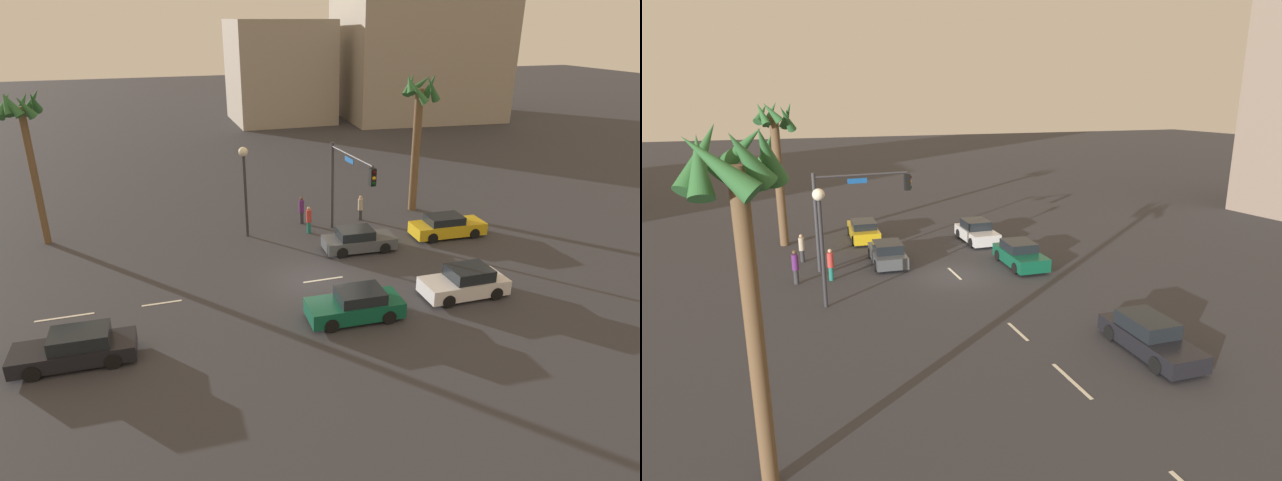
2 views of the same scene
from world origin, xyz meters
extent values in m
plane|color=#333338|center=(0.00, 0.00, 0.00)|extent=(220.00, 220.00, 0.00)
cube|color=silver|center=(-11.98, 0.00, 0.01)|extent=(2.53, 0.14, 0.01)
cube|color=silver|center=(-7.70, 0.00, 0.01)|extent=(1.86, 0.14, 0.01)
cube|color=silver|center=(0.41, 0.00, 0.01)|extent=(2.16, 0.14, 0.01)
cube|color=silver|center=(6.40, -3.69, 0.52)|extent=(4.18, 1.89, 0.72)
cube|color=black|center=(6.65, -3.70, 1.17)|extent=(2.02, 1.65, 0.57)
cylinder|color=black|center=(5.10, -4.55, 0.32)|extent=(0.64, 0.23, 0.64)
cylinder|color=black|center=(5.12, -2.81, 0.32)|extent=(0.64, 0.23, 0.64)
cylinder|color=black|center=(7.68, -4.58, 0.32)|extent=(0.64, 0.23, 0.64)
cylinder|color=black|center=(7.70, -2.84, 0.32)|extent=(0.64, 0.23, 0.64)
cube|color=black|center=(-11.15, -3.92, 0.48)|extent=(4.67, 1.83, 0.65)
cube|color=black|center=(-10.88, -3.93, 1.10)|extent=(2.26, 1.56, 0.57)
cylinder|color=black|center=(-12.61, -4.68, 0.32)|extent=(0.65, 0.24, 0.64)
cylinder|color=black|center=(-12.57, -3.08, 0.32)|extent=(0.65, 0.24, 0.64)
cylinder|color=black|center=(-9.74, -4.76, 0.32)|extent=(0.65, 0.24, 0.64)
cylinder|color=black|center=(-9.70, -3.16, 0.32)|extent=(0.65, 0.24, 0.64)
cube|color=gold|center=(9.70, 3.46, 0.52)|extent=(4.62, 1.96, 0.72)
cube|color=black|center=(9.42, 3.47, 1.12)|extent=(2.25, 1.64, 0.47)
cylinder|color=black|center=(11.14, 4.23, 0.32)|extent=(0.65, 0.25, 0.64)
cylinder|color=black|center=(11.07, 2.57, 0.32)|extent=(0.65, 0.25, 0.64)
cylinder|color=black|center=(8.32, 4.35, 0.32)|extent=(0.65, 0.25, 0.64)
cylinder|color=black|center=(8.25, 2.69, 0.32)|extent=(0.65, 0.25, 0.64)
cube|color=#0F5138|center=(0.54, -4.10, 0.52)|extent=(4.36, 2.01, 0.73)
cube|color=black|center=(0.80, -4.11, 1.14)|extent=(2.12, 1.70, 0.50)
cylinder|color=black|center=(-0.82, -4.92, 0.32)|extent=(0.65, 0.25, 0.64)
cylinder|color=black|center=(-0.76, -3.18, 0.32)|extent=(0.65, 0.25, 0.64)
cylinder|color=black|center=(1.83, -5.02, 0.32)|extent=(0.65, 0.25, 0.64)
cylinder|color=black|center=(1.90, -3.29, 0.32)|extent=(0.65, 0.25, 0.64)
cube|color=#474C51|center=(3.64, 3.09, 0.49)|extent=(4.25, 2.01, 0.65)
cube|color=black|center=(3.39, 3.10, 1.07)|extent=(2.08, 1.68, 0.52)
cylinder|color=black|center=(4.98, 3.86, 0.32)|extent=(0.65, 0.25, 0.64)
cylinder|color=black|center=(4.89, 2.17, 0.32)|extent=(0.65, 0.25, 0.64)
cylinder|color=black|center=(2.40, 4.00, 0.32)|extent=(0.65, 0.25, 0.64)
cylinder|color=black|center=(2.31, 2.31, 0.32)|extent=(0.65, 0.25, 0.64)
cylinder|color=#38383D|center=(3.33, 7.03, 2.79)|extent=(0.20, 0.20, 5.58)
cylinder|color=#38383D|center=(3.54, 4.39, 5.33)|extent=(0.53, 5.30, 0.12)
cube|color=black|center=(3.74, 1.74, 4.76)|extent=(0.34, 0.34, 0.95)
sphere|color=#360503|center=(3.76, 1.56, 5.05)|extent=(0.20, 0.20, 0.20)
sphere|color=orange|center=(3.76, 1.56, 4.75)|extent=(0.20, 0.20, 0.20)
sphere|color=black|center=(3.76, 1.56, 4.45)|extent=(0.20, 0.20, 0.20)
cube|color=#1959B2|center=(3.52, 4.65, 5.01)|extent=(0.13, 1.10, 0.28)
cylinder|color=#2D2D33|center=(-2.15, 7.27, 2.53)|extent=(0.18, 0.18, 5.05)
sphere|color=#F2EACC|center=(-2.15, 7.27, 5.33)|extent=(0.56, 0.56, 0.56)
cylinder|color=#333338|center=(5.61, 7.82, 0.36)|extent=(0.33, 0.33, 0.71)
cylinder|color=#B2A58C|center=(5.61, 7.82, 1.10)|extent=(0.44, 0.44, 0.77)
sphere|color=tan|center=(5.61, 7.82, 1.59)|extent=(0.21, 0.21, 0.21)
cylinder|color=#1E7266|center=(1.64, 6.58, 0.37)|extent=(0.34, 0.34, 0.73)
cylinder|color=#BF3833|center=(1.64, 6.58, 1.13)|extent=(0.45, 0.45, 0.80)
sphere|color=tan|center=(1.64, 6.58, 1.63)|extent=(0.22, 0.22, 0.22)
cylinder|color=#333338|center=(1.68, 8.38, 0.38)|extent=(0.27, 0.27, 0.77)
cylinder|color=#59266B|center=(1.68, 8.38, 1.19)|extent=(0.37, 0.37, 0.84)
sphere|color=brown|center=(1.68, 8.38, 1.72)|extent=(0.23, 0.23, 0.23)
cylinder|color=brown|center=(-13.86, 9.88, 4.05)|extent=(0.42, 0.42, 8.10)
cone|color=#2D6633|center=(-13.12, 9.85, 8.32)|extent=(0.62, 1.46, 1.42)
cone|color=#2D6633|center=(-13.35, 10.62, 8.25)|extent=(1.61, 1.35, 1.74)
cone|color=#2D6633|center=(-13.89, 10.61, 8.11)|extent=(1.21, 0.62, 1.55)
cone|color=#2D6633|center=(-14.68, 10.18, 8.20)|extent=(1.10, 1.78, 1.57)
cone|color=#2D6633|center=(-14.45, 9.63, 8.28)|extent=(0.98, 1.29, 1.40)
cone|color=#2D6633|center=(-14.11, 9.24, 8.31)|extent=(1.33, 0.97, 1.48)
cone|color=#2D6633|center=(-13.53, 9.31, 8.15)|extent=(1.31, 1.07, 1.42)
cylinder|color=brown|center=(9.92, 8.68, 4.18)|extent=(0.56, 0.56, 8.35)
cone|color=#2D6633|center=(10.76, 8.85, 8.50)|extent=(0.80, 1.41, 1.77)
cone|color=#2D6633|center=(10.32, 9.36, 8.55)|extent=(1.62, 1.27, 1.45)
cone|color=#2D6633|center=(9.52, 9.35, 8.53)|extent=(1.43, 1.17, 1.60)
cone|color=#2D6633|center=(9.22, 8.78, 8.64)|extent=(0.74, 1.39, 1.46)
cone|color=#2D6633|center=(9.40, 7.94, 8.26)|extent=(1.59, 1.36, 1.78)
cone|color=#2D6633|center=(10.35, 7.85, 8.43)|extent=(1.61, 1.20, 1.85)
cube|color=#9E9384|center=(9.86, 46.57, 6.23)|extent=(12.25, 11.64, 12.46)
camera|label=1|loc=(-7.55, -24.00, 12.63)|focal=30.46mm
camera|label=2|loc=(-26.29, 9.23, 9.50)|focal=29.96mm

